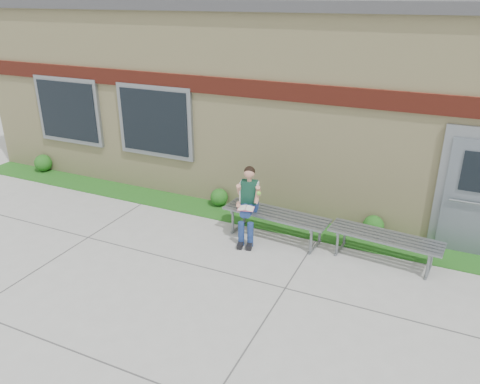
% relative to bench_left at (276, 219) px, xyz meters
% --- Properties ---
extents(ground, '(80.00, 80.00, 0.00)m').
position_rel_bench_left_xyz_m(ground, '(-0.26, -2.00, -0.40)').
color(ground, '#9E9E99').
rests_on(ground, ground).
extents(grass_strip, '(16.00, 0.80, 0.02)m').
position_rel_bench_left_xyz_m(grass_strip, '(-0.26, 0.60, -0.39)').
color(grass_strip, '#184C14').
rests_on(grass_strip, ground).
extents(school_building, '(16.20, 6.22, 4.20)m').
position_rel_bench_left_xyz_m(school_building, '(-0.26, 3.99, 1.70)').
color(school_building, beige).
rests_on(school_building, ground).
extents(bench_left, '(2.05, 0.73, 0.52)m').
position_rel_bench_left_xyz_m(bench_left, '(0.00, 0.00, 0.00)').
color(bench_left, slate).
rests_on(bench_left, ground).
extents(bench_right, '(1.95, 0.70, 0.50)m').
position_rel_bench_left_xyz_m(bench_right, '(2.00, 0.00, -0.02)').
color(bench_right, slate).
rests_on(bench_right, ground).
extents(girl, '(0.53, 0.82, 1.40)m').
position_rel_bench_left_xyz_m(girl, '(-0.48, -0.20, 0.35)').
color(girl, navy).
rests_on(girl, ground).
extents(shrub_west, '(0.44, 0.44, 0.44)m').
position_rel_bench_left_xyz_m(shrub_west, '(-6.79, 0.85, -0.16)').
color(shrub_west, '#184C14').
rests_on(shrub_west, grass_strip).
extents(shrub_mid, '(0.38, 0.38, 0.38)m').
position_rel_bench_left_xyz_m(shrub_mid, '(-1.64, 0.85, -0.19)').
color(shrub_mid, '#184C14').
rests_on(shrub_mid, grass_strip).
extents(shrub_east, '(0.40, 0.40, 0.40)m').
position_rel_bench_left_xyz_m(shrub_east, '(1.67, 0.85, -0.18)').
color(shrub_east, '#184C14').
rests_on(shrub_east, grass_strip).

